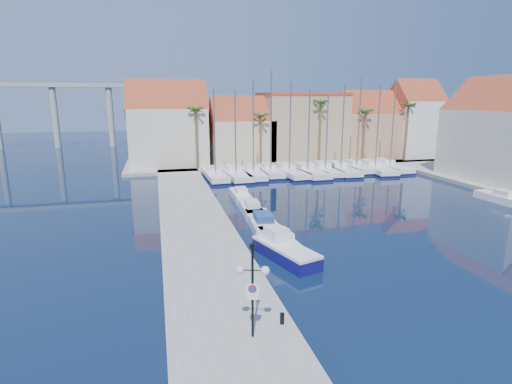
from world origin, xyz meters
TOP-DOWN VIEW (x-y plane):
  - ground at (0.00, 0.00)m, footprint 260.00×260.00m
  - quay_west at (-9.00, 13.50)m, footprint 6.00×77.00m
  - shore_north at (10.00, 48.00)m, footprint 54.00×16.00m
  - lamp_post at (-8.21, -3.24)m, footprint 1.45×0.75m
  - bollard at (-6.60, -2.57)m, footprint 0.22×0.22m
  - fishing_boat at (-3.68, 6.10)m, footprint 3.56×6.10m
  - motorboat_west_0 at (-3.28, 8.45)m, footprint 2.09×5.66m
  - motorboat_west_1 at (-3.35, 13.34)m, footprint 2.55×6.67m
  - motorboat_west_2 at (-3.29, 17.75)m, footprint 2.05×5.61m
  - motorboat_west_3 at (-3.13, 23.60)m, footprint 1.79×5.36m
  - motorboat_east_1 at (24.01, 15.50)m, footprint 2.05×5.48m
  - sailboat_0 at (-4.23, 35.78)m, footprint 2.86×9.81m
  - sailboat_1 at (-1.32, 36.06)m, footprint 3.38×11.02m
  - sailboat_2 at (1.23, 35.85)m, footprint 3.13×9.87m
  - sailboat_3 at (4.05, 36.75)m, footprint 2.78×9.22m
  - sailboat_4 at (6.60, 36.17)m, footprint 3.91×11.38m
  - sailboat_5 at (9.26, 35.69)m, footprint 3.65×11.60m
  - sailboat_6 at (12.41, 36.19)m, footprint 3.59×10.75m
  - sailboat_7 at (14.74, 35.95)m, footprint 3.26×10.83m
  - sailboat_8 at (17.71, 36.54)m, footprint 2.25×8.30m
  - sailboat_9 at (20.41, 35.81)m, footprint 3.85×11.31m
  - sailboat_10 at (23.28, 36.40)m, footprint 2.96×10.36m
  - building_0 at (-10.00, 47.00)m, footprint 12.30×9.00m
  - building_1 at (2.00, 47.00)m, footprint 10.30×8.00m
  - building_2 at (13.00, 48.00)m, footprint 14.20×10.20m
  - building_3 at (25.00, 47.00)m, footprint 10.30×8.00m
  - building_4 at (34.00, 46.00)m, footprint 8.30×8.00m
  - building_6 at (32.00, 24.00)m, footprint 9.00×14.30m
  - palm_0 at (-6.00, 42.00)m, footprint 2.60×2.60m
  - palm_1 at (4.00, 42.00)m, footprint 2.60×2.60m
  - palm_2 at (14.00, 42.00)m, footprint 2.60×2.60m
  - palm_3 at (22.00, 42.00)m, footprint 2.60×2.60m
  - palm_4 at (30.00, 42.00)m, footprint 2.60×2.60m
  - viaduct at (-39.07, 82.00)m, footprint 48.00×2.20m

SIDE VIEW (x-z plane):
  - ground at x=0.00m, z-range 0.00..0.00m
  - quay_west at x=-9.00m, z-range 0.00..0.50m
  - shore_north at x=10.00m, z-range 0.00..0.50m
  - motorboat_west_1 at x=-3.35m, z-range -0.19..1.21m
  - motorboat_west_2 at x=-3.29m, z-range -0.19..1.21m
  - motorboat_west_3 at x=-3.13m, z-range -0.19..1.21m
  - motorboat_west_0 at x=-3.28m, z-range -0.19..1.21m
  - motorboat_east_1 at x=24.01m, z-range -0.19..1.21m
  - sailboat_6 at x=12.41m, z-range -5.10..6.23m
  - sailboat_5 at x=9.26m, z-range -5.55..6.68m
  - sailboat_1 at x=-1.32m, z-range -5.50..6.63m
  - sailboat_9 at x=20.41m, z-range -5.83..6.97m
  - sailboat_4 at x=6.60m, z-range -6.03..7.18m
  - sailboat_7 at x=14.74m, z-range -5.96..7.12m
  - sailboat_0 at x=-4.23m, z-range -5.52..6.69m
  - sailboat_10 at x=23.28m, z-range -6.26..7.45m
  - sailboat_2 at x=1.23m, z-range -6.04..7.24m
  - sailboat_3 at x=4.05m, z-range -6.75..8.03m
  - sailboat_8 at x=17.71m, z-range -6.58..7.89m
  - fishing_boat at x=-3.68m, z-range -0.34..1.69m
  - bollard at x=-6.60m, z-range 0.50..1.04m
  - lamp_post at x=-8.21m, z-range 1.19..5.62m
  - building_1 at x=2.00m, z-range -0.20..10.80m
  - building_3 at x=25.00m, z-range -0.14..11.86m
  - building_2 at x=13.00m, z-range 0.51..12.01m
  - building_6 at x=32.00m, z-range -0.23..13.27m
  - building_0 at x=-10.00m, z-range -0.23..13.27m
  - building_4 at x=34.00m, z-range -0.03..13.97m
  - palm_1 at x=4.00m, z-range 3.56..12.71m
  - palm_3 at x=22.00m, z-range 3.78..13.43m
  - palm_0 at x=-6.00m, z-range 4.00..14.15m
  - palm_4 at x=30.00m, z-range 4.22..14.87m
  - palm_2 at x=14.00m, z-range 4.44..15.59m
  - viaduct at x=-39.07m, z-range 3.02..17.47m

